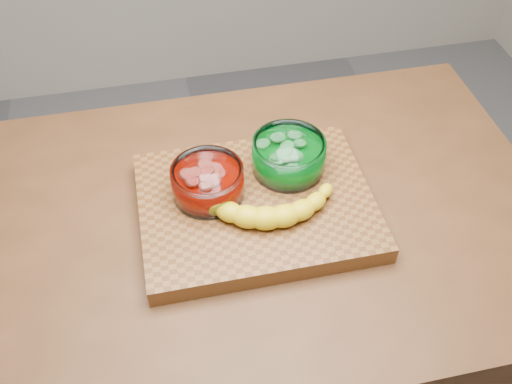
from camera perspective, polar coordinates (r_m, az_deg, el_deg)
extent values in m
cube|color=#4F2E17|center=(1.50, 0.00, -13.40)|extent=(1.20, 0.80, 0.90)
cube|color=brown|center=(1.12, 0.00, -1.40)|extent=(0.45, 0.35, 0.04)
cylinder|color=white|center=(1.09, -4.84, 1.02)|extent=(0.14, 0.14, 0.07)
cylinder|color=#AC0C00|center=(1.10, -4.81, 0.69)|extent=(0.12, 0.12, 0.04)
cylinder|color=#DA5145|center=(1.08, -4.90, 1.70)|extent=(0.11, 0.11, 0.02)
cylinder|color=white|center=(1.14, 3.28, 3.65)|extent=(0.15, 0.15, 0.07)
cylinder|color=#008116|center=(1.15, 3.26, 3.30)|extent=(0.12, 0.12, 0.04)
cylinder|color=#5DC765|center=(1.13, 3.32, 4.35)|extent=(0.12, 0.12, 0.02)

